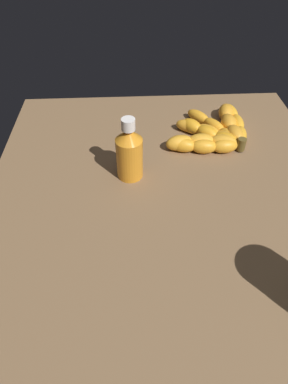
% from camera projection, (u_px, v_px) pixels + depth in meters
% --- Properties ---
extents(ground_plane, '(0.93, 0.74, 0.04)m').
position_uv_depth(ground_plane, '(169.00, 220.00, 0.63)').
color(ground_plane, brown).
extents(banana_bunch, '(0.21, 0.21, 0.04)m').
position_uv_depth(banana_bunch, '(215.00, 132.00, 0.79)').
color(banana_bunch, gold).
rests_on(banana_bunch, ground_plane).
extents(honey_bottle, '(0.06, 0.06, 0.14)m').
position_uv_depth(honey_bottle, '(129.00, 152.00, 0.66)').
color(honey_bottle, orange).
rests_on(honey_bottle, ground_plane).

